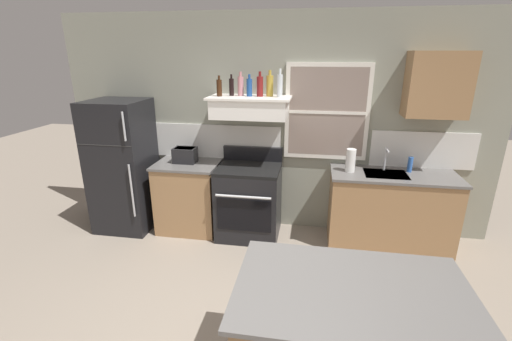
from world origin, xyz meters
TOP-DOWN VIEW (x-y plane):
  - back_wall at (0.03, 2.23)m, footprint 5.40×0.11m
  - refrigerator at (-1.90, 1.84)m, footprint 0.70×0.72m
  - counter_left_of_stove at (-1.05, 1.90)m, footprint 0.79×0.63m
  - toaster at (-1.08, 1.92)m, footprint 0.30×0.20m
  - stove_range at (-0.25, 1.86)m, footprint 0.76×0.69m
  - range_hood_shelf at (-0.25, 1.96)m, footprint 0.96×0.52m
  - bottle_brown_stout at (-0.60, 1.92)m, footprint 0.06×0.06m
  - bottle_balsamic_dark at (-0.47, 2.00)m, footprint 0.06×0.06m
  - bottle_rose_pink at (-0.37, 2.01)m, footprint 0.07×0.07m
  - bottle_blue_liqueur at (-0.26, 1.98)m, footprint 0.07×0.07m
  - bottle_red_label_wine at (-0.14, 1.98)m, footprint 0.07×0.07m
  - bottle_champagne_gold_foil at (-0.02, 2.01)m, footprint 0.08×0.08m
  - bottle_clear_tall at (0.10, 1.94)m, footprint 0.06×0.06m
  - counter_right_with_sink at (1.45, 1.90)m, footprint 1.43×0.63m
  - sink_faucet at (1.35, 2.00)m, footprint 0.03×0.17m
  - paper_towel_roll at (0.95, 1.90)m, footprint 0.11×0.11m
  - dish_soap_bottle at (1.63, 2.00)m, footprint 0.06×0.06m
  - upper_cabinet_right at (1.80, 2.04)m, footprint 0.64×0.32m

SIDE VIEW (x-z plane):
  - counter_left_of_stove at x=-1.05m, z-range 0.00..0.91m
  - counter_right_with_sink at x=1.45m, z-range 0.00..0.91m
  - stove_range at x=-0.25m, z-range -0.08..1.01m
  - refrigerator at x=-1.90m, z-range 0.00..1.68m
  - dish_soap_bottle at x=1.63m, z-range 0.91..1.09m
  - toaster at x=-1.08m, z-range 0.91..1.10m
  - paper_towel_roll at x=0.95m, z-range 0.91..1.18m
  - sink_faucet at x=1.35m, z-range 0.94..1.22m
  - back_wall at x=0.03m, z-range 0.00..2.70m
  - range_hood_shelf at x=-0.25m, z-range 1.50..1.75m
  - bottle_brown_stout at x=-0.60m, z-range 1.73..1.96m
  - bottle_balsamic_dark at x=-0.47m, z-range 1.73..1.97m
  - bottle_blue_liqueur at x=-0.26m, z-range 1.73..1.97m
  - bottle_rose_pink at x=-0.37m, z-range 1.72..2.00m
  - bottle_red_label_wine at x=-0.14m, z-range 1.72..2.00m
  - bottle_champagne_gold_foil at x=-0.02m, z-range 1.72..2.02m
  - bottle_clear_tall at x=0.10m, z-range 1.72..2.04m
  - upper_cabinet_right at x=1.80m, z-range 1.55..2.25m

